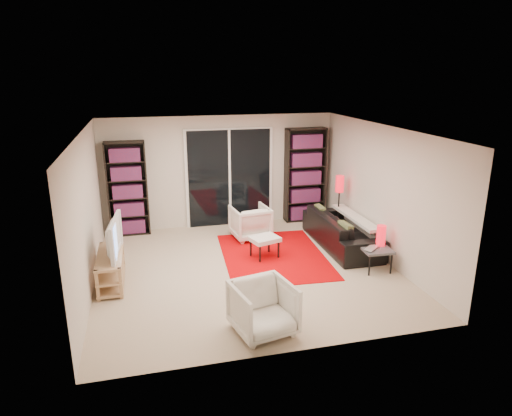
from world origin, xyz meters
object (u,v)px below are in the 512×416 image
object	(u,v)px
side_table	(376,251)
floor_lamp	(339,191)
armchair_front	(263,309)
armchair_back	(250,222)
bookshelf_left	(128,189)
sofa	(342,230)
bookshelf_right	(305,175)
ottoman	(265,240)
tv_stand	(111,268)

from	to	relation	value
side_table	floor_lamp	distance (m)	1.95
armchair_front	side_table	bearing A→B (deg)	18.85
armchair_back	bookshelf_left	bearing A→B (deg)	-26.25
side_table	sofa	bearing A→B (deg)	94.22
side_table	floor_lamp	xyz separation A→B (m)	(0.12, 1.86, 0.58)
bookshelf_right	ottoman	world-z (taller)	bookshelf_right
tv_stand	floor_lamp	size ratio (longest dim) A/B	0.98
armchair_front	sofa	bearing A→B (deg)	36.92
tv_stand	ottoman	bearing A→B (deg)	9.12
bookshelf_left	armchair_back	xyz separation A→B (m)	(2.38, -0.85, -0.64)
bookshelf_right	bookshelf_left	bearing A→B (deg)	180.00
bookshelf_right	sofa	bearing A→B (deg)	-84.81
armchair_back	tv_stand	bearing A→B (deg)	22.68
tv_stand	bookshelf_right	bearing A→B (deg)	29.53
sofa	ottoman	distance (m)	1.63
armchair_back	armchair_front	world-z (taller)	armchair_front
bookshelf_left	ottoman	size ratio (longest dim) A/B	3.29
bookshelf_right	armchair_back	size ratio (longest dim) A/B	2.84
tv_stand	ottoman	world-z (taller)	tv_stand
tv_stand	sofa	distance (m)	4.33
bookshelf_right	ottoman	distance (m)	2.50
sofa	bookshelf_right	bearing A→B (deg)	5.83
armchair_back	ottoman	bearing A→B (deg)	84.17
bookshelf_right	sofa	distance (m)	1.87
ottoman	bookshelf_left	bearing A→B (deg)	141.40
bookshelf_right	armchair_front	bearing A→B (deg)	-116.26
armchair_front	ottoman	size ratio (longest dim) A/B	1.29
ottoman	floor_lamp	size ratio (longest dim) A/B	0.47
sofa	ottoman	world-z (taller)	sofa
armchair_back	floor_lamp	distance (m)	1.94
bookshelf_right	floor_lamp	xyz separation A→B (m)	(0.37, -1.05, -0.11)
tv_stand	armchair_back	world-z (taller)	armchair_back
armchair_front	floor_lamp	distance (m)	4.16
sofa	tv_stand	bearing A→B (deg)	99.02
bookshelf_left	ottoman	distance (m)	3.13
armchair_back	side_table	size ratio (longest dim) A/B	1.43
bookshelf_left	armchair_front	bearing A→B (deg)	-68.33
bookshelf_left	side_table	distance (m)	5.06
armchair_back	ottoman	size ratio (longest dim) A/B	1.25
sofa	armchair_front	xyz separation A→B (m)	(-2.29, -2.61, 0.03)
tv_stand	ottoman	xyz separation A→B (m)	(2.67, 0.43, 0.08)
armchair_front	side_table	world-z (taller)	armchair_front
bookshelf_left	floor_lamp	xyz separation A→B (m)	(4.22, -1.05, -0.04)
sofa	ottoman	size ratio (longest dim) A/B	3.68
sofa	ottoman	xyz separation A→B (m)	(-1.61, -0.20, 0.02)
armchair_front	floor_lamp	bearing A→B (deg)	40.74
side_table	tv_stand	bearing A→B (deg)	172.57
side_table	bookshelf_left	bearing A→B (deg)	144.60
bookshelf_left	floor_lamp	size ratio (longest dim) A/B	1.56
bookshelf_left	armchair_back	world-z (taller)	bookshelf_left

